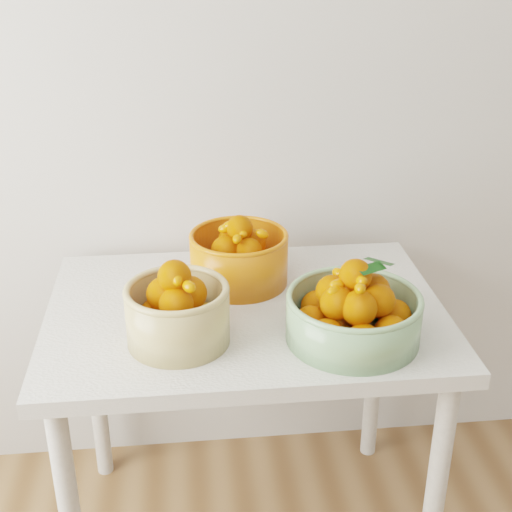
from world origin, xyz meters
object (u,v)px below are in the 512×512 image
object	(u,v)px
table	(246,339)
bowl_orange	(239,256)
bowl_cream	(178,312)
bowl_green	(354,313)

from	to	relation	value
table	bowl_orange	bearing A→B (deg)	91.49
bowl_orange	bowl_cream	bearing A→B (deg)	-120.03
table	bowl_cream	xyz separation A→B (m)	(-0.17, -0.14, 0.17)
bowl_cream	bowl_green	distance (m)	0.40
bowl_cream	bowl_green	world-z (taller)	bowl_cream
table	bowl_cream	world-z (taller)	bowl_cream
bowl_green	bowl_orange	world-z (taller)	bowl_green
table	bowl_cream	size ratio (longest dim) A/B	3.88
table	bowl_green	world-z (taller)	bowl_green
bowl_green	bowl_cream	bearing A→B (deg)	175.32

